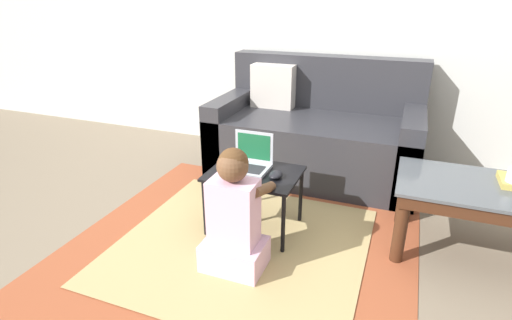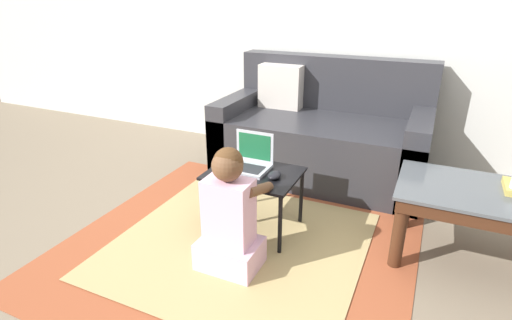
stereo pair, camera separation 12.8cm
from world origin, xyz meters
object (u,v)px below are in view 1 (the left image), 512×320
computer_mouse (276,175)px  coffee_table (487,199)px  laptop (249,163)px  laptop_desk (254,179)px  person_seated (234,218)px  couch (315,135)px

computer_mouse → coffee_table: bearing=10.9°
laptop → laptop_desk: bearing=-41.1°
coffee_table → person_seated: person_seated is taller
couch → person_seated: couch is taller
couch → laptop: (-0.18, -0.98, 0.11)m
couch → laptop: size_ratio=6.46×
couch → laptop_desk: couch is taller
laptop_desk → coffee_table: bearing=8.7°
person_seated → laptop: bearing=101.9°
laptop_desk → person_seated: size_ratio=0.78×
coffee_table → laptop: 1.33m
computer_mouse → person_seated: bearing=-104.8°
coffee_table → laptop_desk: bearing=-171.3°
person_seated → couch: bearing=86.4°
laptop → person_seated: size_ratio=0.36×
couch → person_seated: size_ratio=2.31×
couch → laptop: 1.00m
person_seated → computer_mouse: bearing=75.2°
laptop_desk → computer_mouse: bearing=-9.5°
laptop_desk → computer_mouse: (0.14, -0.02, 0.06)m
couch → computer_mouse: couch is taller
couch → coffee_table: couch is taller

